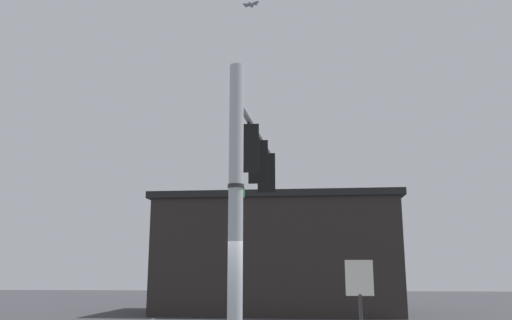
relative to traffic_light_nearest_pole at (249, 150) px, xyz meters
name	(u,v)px	position (x,y,z in m)	size (l,w,h in m)	color
signal_pole	(236,208)	(-0.12, -1.57, -1.63)	(0.32, 0.32, 6.41)	#ADB2B7
mast_arm	(255,130)	(0.08, 1.01, 0.78)	(0.16, 0.16, 5.17)	#ADB2B7
traffic_light_nearest_pole	(249,150)	(0.00, 0.00, 0.00)	(0.54, 0.49, 1.31)	black
traffic_light_mid_inner	(259,163)	(0.12, 1.63, 0.00)	(0.54, 0.49, 1.31)	black
traffic_light_mid_outer	(267,174)	(0.24, 3.25, 0.00)	(0.54, 0.49, 1.31)	black
street_name_sign	(238,188)	(-0.10, -1.36, -1.17)	(0.36, 1.16, 0.22)	#147238
bird_flying	(251,4)	(0.18, -1.35, 3.19)	(0.39, 0.27, 0.09)	gray
storefront_building	(278,254)	(0.17, 12.16, -2.18)	(11.24, 6.63, 5.30)	#282321
historical_marker	(360,294)	(2.50, -0.75, -3.44)	(0.60, 0.08, 2.13)	#333333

